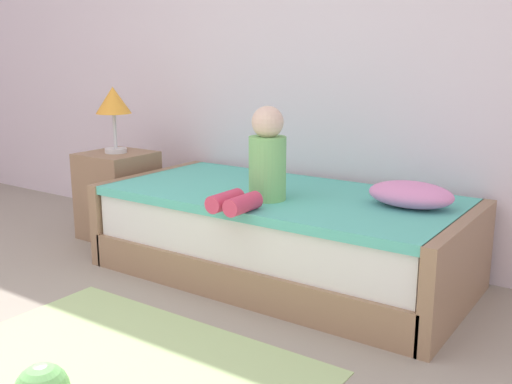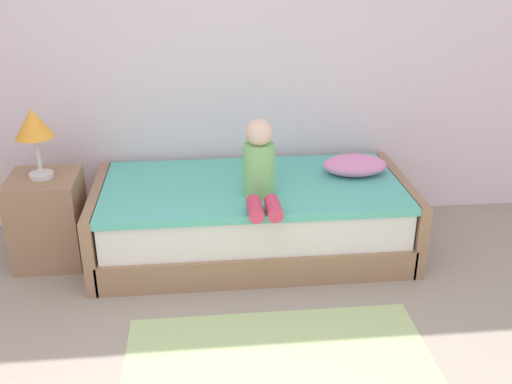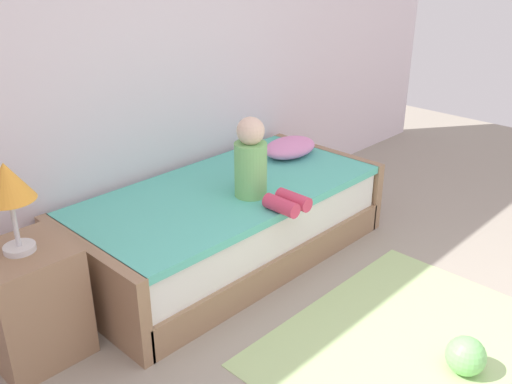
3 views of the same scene
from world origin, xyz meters
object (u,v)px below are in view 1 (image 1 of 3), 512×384
Objects in this scene: bed at (281,235)px; table_lamp at (113,104)px; pillow at (411,194)px; nightstand at (118,195)px; child_figure at (262,163)px.

bed is 1.52m from table_lamp.
pillow is (0.72, 0.10, 0.32)m from bed.
nightstand is (-1.35, 0.01, 0.05)m from bed.
pillow is (2.07, 0.09, -0.37)m from table_lamp.
table_lamp reaches higher than pillow.
pillow reaches higher than nightstand.
pillow reaches higher than bed.
nightstand is 1.36× the size of pillow.
pillow is at bearing 2.58° from table_lamp.
child_figure reaches higher than nightstand.
nightstand is 1.45m from child_figure.
child_figure is at bearing -83.55° from bed.
table_lamp reaches higher than child_figure.
bed is at bearing -172.08° from pillow.
pillow is (2.07, 0.09, 0.26)m from nightstand.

